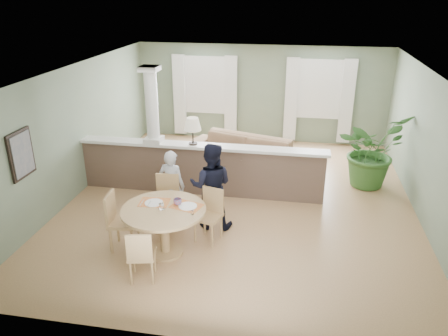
% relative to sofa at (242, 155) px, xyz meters
% --- Properties ---
extents(ground, '(8.00, 8.00, 0.00)m').
position_rel_sofa_xyz_m(ground, '(0.19, -1.57, -0.41)').
color(ground, tan).
rests_on(ground, ground).
extents(room_shell, '(7.02, 8.02, 2.71)m').
position_rel_sofa_xyz_m(room_shell, '(0.16, -0.94, 1.40)').
color(room_shell, gray).
rests_on(room_shell, ground).
extents(pony_wall, '(5.32, 0.38, 2.70)m').
position_rel_sofa_xyz_m(pony_wall, '(-0.80, -1.37, 0.30)').
color(pony_wall, brown).
rests_on(pony_wall, ground).
extents(sofa, '(3.02, 1.89, 0.82)m').
position_rel_sofa_xyz_m(sofa, '(0.00, 0.00, 0.00)').
color(sofa, '#987152').
rests_on(sofa, ground).
extents(houseplant, '(1.94, 1.95, 1.64)m').
position_rel_sofa_xyz_m(houseplant, '(2.89, -0.28, 0.41)').
color(houseplant, '#326127').
rests_on(houseplant, ground).
extents(dining_table, '(1.38, 1.38, 0.95)m').
position_rel_sofa_xyz_m(dining_table, '(-0.78, -3.73, 0.25)').
color(dining_table, tan).
rests_on(dining_table, ground).
extents(chair_far_boy, '(0.50, 0.50, 0.99)m').
position_rel_sofa_xyz_m(chair_far_boy, '(-1.02, -2.80, 0.13)').
color(chair_far_boy, tan).
rests_on(chair_far_boy, ground).
extents(chair_far_man, '(0.52, 0.52, 0.93)m').
position_rel_sofa_xyz_m(chair_far_man, '(-0.14, -3.12, 0.10)').
color(chair_far_man, tan).
rests_on(chair_far_man, ground).
extents(chair_near, '(0.47, 0.47, 0.88)m').
position_rel_sofa_xyz_m(chair_near, '(-0.90, -4.52, 0.07)').
color(chair_near, tan).
rests_on(chair_near, ground).
extents(chair_side, '(0.49, 0.49, 1.01)m').
position_rel_sofa_xyz_m(chair_side, '(-1.59, -3.70, 0.15)').
color(chair_side, tan).
rests_on(chair_side, ground).
extents(child_person, '(0.56, 0.41, 1.40)m').
position_rel_sofa_xyz_m(child_person, '(-0.98, -2.58, 0.29)').
color(child_person, '#A9A9AE').
rests_on(child_person, ground).
extents(man_person, '(0.83, 0.66, 1.63)m').
position_rel_sofa_xyz_m(man_person, '(-0.20, -2.71, 0.40)').
color(man_person, black).
rests_on(man_person, ground).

